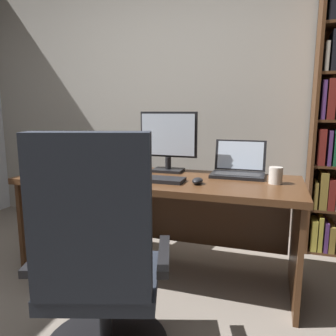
{
  "coord_description": "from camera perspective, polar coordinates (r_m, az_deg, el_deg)",
  "views": [
    {
      "loc": [
        0.79,
        -1.07,
        1.17
      ],
      "look_at": [
        0.14,
        0.91,
        0.79
      ],
      "focal_mm": 34.64,
      "sensor_mm": 36.0,
      "label": 1
    }
  ],
  "objects": [
    {
      "name": "computer_mouse",
      "position": [
        2.01,
        5.21,
        -2.27
      ],
      "size": [
        0.06,
        0.1,
        0.04
      ],
      "primitive_type": "ellipsoid",
      "color": "black",
      "rests_on": "desk"
    },
    {
      "name": "keyboard",
      "position": [
        2.1,
        -2.81,
        -1.94
      ],
      "size": [
        0.42,
        0.15,
        0.02
      ],
      "primitive_type": "cube",
      "color": "black",
      "rests_on": "desk"
    },
    {
      "name": "reading_stand_with_book",
      "position": [
        2.65,
        -9.23,
        1.67
      ],
      "size": [
        0.34,
        0.28,
        0.13
      ],
      "color": "black",
      "rests_on": "desk"
    },
    {
      "name": "coffee_mug",
      "position": [
        2.11,
        18.41,
        -1.25
      ],
      "size": [
        0.08,
        0.08,
        0.1
      ],
      "primitive_type": "cylinder",
      "color": "silver",
      "rests_on": "desk"
    },
    {
      "name": "desk",
      "position": [
        2.33,
        -1.14,
        -5.79
      ],
      "size": [
        1.88,
        0.7,
        0.72
      ],
      "color": "#4C2D19",
      "rests_on": "ground"
    },
    {
      "name": "monitor",
      "position": [
        2.39,
        0.06,
        4.55
      ],
      "size": [
        0.43,
        0.16,
        0.44
      ],
      "color": "black",
      "rests_on": "desk"
    },
    {
      "name": "open_binder",
      "position": [
        2.32,
        -16.67,
        -1.2
      ],
      "size": [
        0.56,
        0.4,
        0.02
      ],
      "rotation": [
        0.0,
        0.0,
        0.27
      ],
      "color": "navy",
      "rests_on": "desk"
    },
    {
      "name": "office_chair",
      "position": [
        1.52,
        -12.0,
        -17.85
      ],
      "size": [
        0.7,
        0.61,
        1.09
      ],
      "rotation": [
        0.0,
        0.0,
        0.3
      ],
      "color": "black",
      "rests_on": "ground"
    },
    {
      "name": "pen",
      "position": [
        2.37,
        -7.05,
        -0.55
      ],
      "size": [
        0.13,
        0.06,
        0.01
      ],
      "primitive_type": "cylinder",
      "rotation": [
        0.0,
        1.57,
        -0.39
      ],
      "color": "maroon",
      "rests_on": "notepad"
    },
    {
      "name": "wall_back",
      "position": [
        3.22,
        3.84,
        12.72
      ],
      "size": [
        5.08,
        0.12,
        2.63
      ],
      "primitive_type": "cube",
      "color": "#B2ADA3",
      "rests_on": "ground"
    },
    {
      "name": "laptop",
      "position": [
        2.31,
        12.28,
        -0.05
      ],
      "size": [
        0.36,
        0.29,
        0.24
      ],
      "color": "black",
      "rests_on": "desk"
    },
    {
      "name": "notepad",
      "position": [
        2.38,
        -7.49,
        -0.73
      ],
      "size": [
        0.17,
        0.22,
        0.01
      ],
      "primitive_type": "cube",
      "rotation": [
        0.0,
        0.0,
        -0.1
      ],
      "color": "white",
      "rests_on": "desk"
    }
  ]
}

